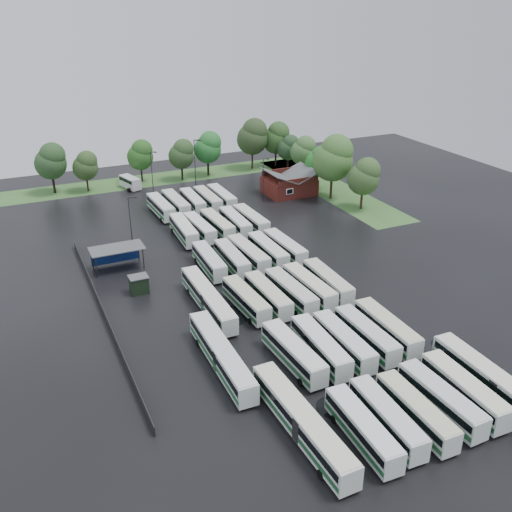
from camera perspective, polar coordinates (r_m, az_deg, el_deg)
name	(u,v)px	position (r m, az deg, el deg)	size (l,w,h in m)	color
ground	(279,309)	(78.28, 2.36, -5.29)	(160.00, 160.00, 0.00)	black
brick_building	(289,185)	(122.56, 3.33, 7.07)	(10.07, 8.60, 5.39)	maroon
wash_shed	(116,250)	(90.83, -13.78, 0.56)	(8.20, 4.20, 3.58)	#2D2D30
utility_hut	(139,284)	(83.34, -11.63, -2.79)	(2.70, 2.20, 2.62)	black
grass_strip_north	(161,179)	(135.02, -9.52, 7.64)	(80.00, 10.00, 0.01)	#3E6E2F
grass_strip_east	(329,187)	(127.97, 7.30, 6.81)	(10.00, 50.00, 0.01)	#3E6E2F
west_fence	(104,313)	(78.80, -14.99, -5.48)	(0.10, 50.00, 1.20)	#2D2D30
bus_r0c0	(363,429)	(57.48, 10.61, -16.62)	(2.69, 10.80, 2.98)	silver
bus_r0c1	(387,418)	(59.14, 12.94, -15.49)	(2.77, 10.79, 2.98)	silver
bus_r0c2	(416,411)	(60.58, 15.70, -14.73)	(2.46, 10.69, 2.96)	silver
bus_r0c3	(441,399)	(62.70, 18.01, -13.48)	(2.60, 11.01, 3.05)	silver
bus_r0c4	(464,390)	(64.62, 20.08, -12.48)	(2.69, 11.34, 3.14)	silver
bus_r1c0	(293,353)	(66.46, 3.76, -9.64)	(2.86, 11.35, 3.13)	silver
bus_r1c1	(320,347)	(67.79, 6.45, -9.00)	(2.80, 11.24, 3.10)	silver
bus_r1c2	(343,342)	(69.07, 8.73, -8.46)	(2.49, 11.08, 3.08)	silver
bus_r1c3	(366,335)	(70.80, 10.97, -7.76)	(2.37, 10.96, 3.05)	silver
bus_r1c4	(387,328)	(72.61, 12.95, -7.02)	(2.56, 11.25, 3.12)	silver
bus_r2c0	(246,300)	(77.07, -1.00, -4.39)	(2.76, 10.76, 2.97)	silver
bus_r2c1	(268,295)	(78.08, 1.18, -3.96)	(2.44, 10.85, 3.01)	silver
bus_r2c2	(291,292)	(79.01, 3.48, -3.59)	(2.81, 11.25, 3.11)	silver
bus_r2c3	(309,287)	(80.50, 5.32, -3.07)	(2.80, 11.29, 3.12)	silver
bus_r2c4	(327,282)	(82.17, 7.16, -2.57)	(2.60, 11.12, 3.08)	silver
bus_r3c0	(209,261)	(88.13, -4.71, -0.50)	(2.64, 10.81, 2.99)	silver
bus_r3c1	(232,258)	(88.81, -2.43, -0.24)	(2.59, 10.73, 2.97)	silver
bus_r3c2	(248,254)	(89.97, -0.79, 0.19)	(2.83, 11.28, 3.12)	silver
bus_r3c3	(268,251)	(91.29, 1.19, 0.54)	(2.38, 10.95, 3.04)	silver
bus_r3c4	(285,247)	(92.61, 2.89, 0.88)	(2.71, 11.03, 3.05)	silver
bus_r4c0	(184,230)	(99.99, -7.24, 2.59)	(2.84, 11.20, 3.09)	silver
bus_r4c1	(199,228)	(100.77, -5.68, 2.81)	(2.68, 10.76, 2.97)	silver
bus_r4c2	(217,225)	(101.85, -3.90, 3.15)	(2.74, 11.08, 3.06)	silver
bus_r4c3	(235,222)	(102.77, -2.10, 3.39)	(2.56, 10.93, 3.03)	silver
bus_r4c4	(251,220)	(103.75, -0.52, 3.64)	(2.63, 11.14, 3.09)	silver
bus_r5c0	(161,207)	(111.67, -9.50, 4.86)	(2.70, 11.06, 3.06)	silver
bus_r5c1	(176,204)	(112.95, -8.02, 5.21)	(2.64, 11.29, 3.13)	silver
bus_r5c2	(193,201)	(114.00, -6.34, 5.45)	(2.54, 10.76, 2.98)	silver
bus_r5c3	(208,199)	(114.73, -4.84, 5.66)	(2.38, 10.96, 3.05)	silver
bus_r5c4	(222,197)	(115.87, -3.45, 5.90)	(2.36, 10.91, 3.03)	silver
artic_bus_west_a	(302,422)	(57.33, 4.60, -16.19)	(2.72, 16.96, 3.14)	silver
artic_bus_west_b	(208,299)	(77.43, -4.81, -4.30)	(2.44, 16.30, 3.02)	silver
artic_bus_west_c	(221,355)	(66.09, -3.48, -9.88)	(2.68, 16.54, 3.06)	silver
artic_bus_east	(494,384)	(66.64, 22.71, -11.72)	(2.63, 16.81, 3.11)	silver
minibus	(130,182)	(128.91, -12.47, 7.23)	(3.73, 6.37, 2.62)	silver
tree_north_0	(51,161)	(128.79, -19.80, 8.94)	(6.63, 6.63, 10.98)	black
tree_north_1	(86,165)	(128.12, -16.65, 8.68)	(5.39, 5.39, 8.93)	black
tree_north_2	(141,155)	(132.08, -11.45, 9.91)	(5.84, 5.84, 9.67)	black
tree_north_3	(182,154)	(131.67, -7.42, 10.10)	(5.75, 5.75, 9.53)	black
tree_north_4	(208,147)	(134.45, -4.79, 10.80)	(6.32, 6.32, 10.47)	black
tree_north_5	(253,136)	(139.33, -0.30, 11.88)	(7.41, 7.41, 12.28)	#37261D
tree_north_6	(277,137)	(141.99, 2.09, 11.77)	(6.63, 6.63, 10.98)	black
tree_east_0	(365,176)	(114.05, 10.81, 7.85)	(6.31, 6.31, 10.45)	#352117
tree_east_1	(334,158)	(118.46, 7.81, 9.72)	(8.20, 8.20, 13.57)	#302015
tree_east_2	(319,161)	(125.60, 6.33, 9.40)	(5.69, 5.69, 9.42)	#34281C
tree_east_3	(304,150)	(133.89, 4.79, 10.49)	(5.78, 5.78, 9.58)	black
tree_east_4	(289,147)	(138.95, 3.31, 10.79)	(5.20, 5.19, 8.59)	black
lamp_post_ne	(264,177)	(116.66, 0.77, 7.92)	(1.39, 0.27, 9.04)	#2D2D30
lamp_post_nw	(131,222)	(93.17, -12.36, 3.30)	(1.57, 0.31, 10.22)	#2D2D30
lamp_post_back_w	(152,170)	(122.91, -10.33, 8.46)	(1.42, 0.28, 9.22)	#2D2D30
lamp_post_back_e	(195,161)	(125.31, -6.08, 9.47)	(1.66, 0.32, 10.76)	#2D2D30
puddle_0	(334,407)	(62.03, 7.86, -14.75)	(3.91, 3.91, 0.01)	black
puddle_1	(442,385)	(67.60, 18.10, -12.14)	(3.18, 3.18, 0.01)	black
puddle_2	(229,316)	(76.60, -2.69, -6.03)	(5.54, 5.54, 0.01)	black
puddle_3	(320,297)	(81.53, 6.43, -4.11)	(3.79, 3.79, 0.01)	black
puddle_4	(442,345)	(74.42, 18.13, -8.41)	(2.85, 2.85, 0.01)	black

